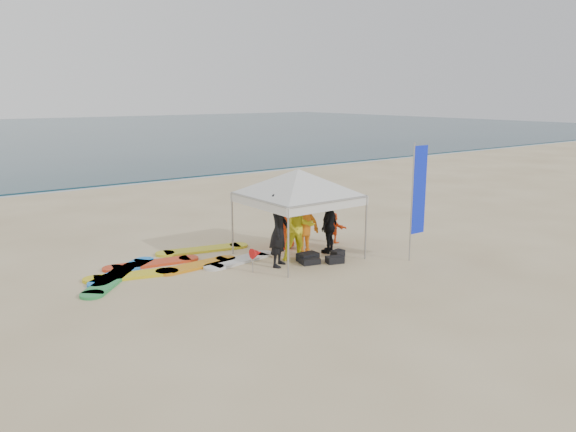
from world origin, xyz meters
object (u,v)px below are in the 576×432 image
(person_black_a, at_px, (279,230))
(feather_flag, at_px, (418,192))
(person_yellow, at_px, (298,227))
(person_seated, at_px, (333,228))
(person_orange_a, at_px, (303,225))
(person_black_b, at_px, (329,226))
(canopy_tent, at_px, (298,169))
(surfboard_spread, at_px, (167,266))
(person_orange_b, at_px, (286,223))
(marker_pennant, at_px, (256,253))

(person_black_a, height_order, feather_flag, feather_flag)
(person_yellow, bearing_deg, person_seated, 41.42)
(person_orange_a, relative_size, person_black_b, 1.15)
(canopy_tent, distance_m, surfboard_spread, 4.38)
(person_orange_a, relative_size, person_orange_b, 1.14)
(person_black_a, height_order, person_yellow, person_black_a)
(person_yellow, relative_size, person_orange_a, 1.06)
(person_yellow, xyz_separation_m, canopy_tent, (0.23, 0.32, 1.53))
(person_black_a, bearing_deg, person_black_b, -31.65)
(person_yellow, relative_size, surfboard_spread, 0.36)
(person_black_a, height_order, surfboard_spread, person_black_a)
(person_black_a, distance_m, person_orange_b, 1.76)
(person_black_b, height_order, canopy_tent, canopy_tent)
(person_black_b, xyz_separation_m, canopy_tent, (-0.97, 0.21, 1.70))
(person_orange_a, height_order, person_black_b, person_orange_a)
(person_orange_a, bearing_deg, person_seated, -161.46)
(person_seated, bearing_deg, person_black_b, 123.06)
(person_black_a, height_order, person_orange_b, person_black_a)
(marker_pennant, bearing_deg, surfboard_spread, 134.13)
(marker_pennant, bearing_deg, feather_flag, -22.10)
(person_yellow, xyz_separation_m, person_orange_b, (0.46, 1.20, -0.16))
(canopy_tent, xyz_separation_m, marker_pennant, (-1.71, -0.47, -1.98))
(person_orange_a, height_order, marker_pennant, person_orange_a)
(feather_flag, distance_m, surfboard_spread, 7.05)
(person_orange_b, bearing_deg, person_orange_a, 59.02)
(surfboard_spread, bearing_deg, marker_pennant, -45.87)
(person_yellow, bearing_deg, surfboard_spread, 171.58)
(person_yellow, relative_size, person_black_b, 1.21)
(person_yellow, relative_size, person_orange_b, 1.21)
(feather_flag, bearing_deg, canopy_tent, 138.67)
(person_yellow, bearing_deg, person_orange_a, 56.48)
(person_yellow, distance_m, person_seated, 2.26)
(person_orange_a, bearing_deg, marker_pennant, 14.07)
(person_orange_a, bearing_deg, person_black_a, 19.96)
(person_yellow, height_order, marker_pennant, person_yellow)
(person_yellow, relative_size, canopy_tent, 0.50)
(feather_flag, bearing_deg, marker_pennant, 157.90)
(canopy_tent, bearing_deg, person_black_a, -156.85)
(person_orange_b, relative_size, canopy_tent, 0.41)
(person_black_a, relative_size, canopy_tent, 0.52)
(person_seated, bearing_deg, person_orange_b, 68.77)
(person_yellow, distance_m, surfboard_spread, 3.67)
(person_yellow, bearing_deg, person_black_a, -154.77)
(person_black_a, bearing_deg, person_seated, -18.27)
(person_orange_a, xyz_separation_m, surfboard_spread, (-3.59, 1.28, -0.85))
(person_black_a, distance_m, canopy_tent, 1.82)
(person_orange_a, xyz_separation_m, canopy_tent, (-0.18, -0.01, 1.59))
(person_black_a, relative_size, person_orange_a, 1.10)
(canopy_tent, relative_size, surfboard_spread, 0.72)
(person_orange_b, bearing_deg, person_black_b, 95.86)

